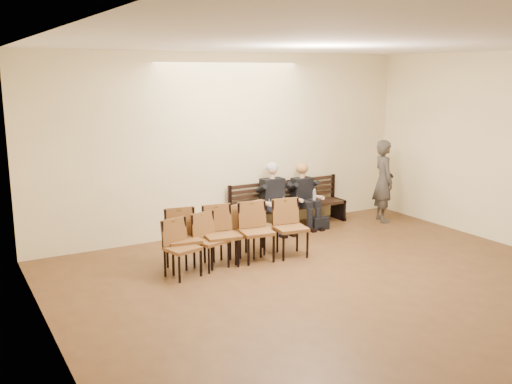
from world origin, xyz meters
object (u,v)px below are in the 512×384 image
(bench, at_px, (289,216))
(laptop, at_px, (280,204))
(water_bottle, at_px, (314,201))
(chair_row_front, at_px, (239,234))
(chair_row_back, at_px, (225,237))
(seated_man, at_px, (275,197))
(passerby, at_px, (384,175))
(bag, at_px, (320,223))
(seated_woman, at_px, (304,197))

(bench, relative_size, laptop, 7.56)
(water_bottle, height_order, chair_row_front, chair_row_front)
(bench, distance_m, chair_row_back, 2.63)
(chair_row_front, height_order, chair_row_back, chair_row_front)
(bench, bearing_deg, seated_man, -164.26)
(passerby, bearing_deg, seated_man, 98.62)
(water_bottle, bearing_deg, laptop, 177.26)
(chair_row_back, bearing_deg, bag, 5.63)
(bag, distance_m, chair_row_front, 2.64)
(water_bottle, bearing_deg, passerby, -10.00)
(water_bottle, relative_size, passerby, 0.12)
(seated_man, distance_m, laptop, 0.20)
(laptop, height_order, bag, laptop)
(water_bottle, height_order, chair_row_back, chair_row_back)
(chair_row_front, bearing_deg, water_bottle, 34.62)
(seated_woman, height_order, passerby, passerby)
(water_bottle, xyz_separation_m, chair_row_back, (-2.59, -1.11, -0.11))
(seated_woman, relative_size, passerby, 0.60)
(seated_man, distance_m, seated_woman, 0.72)
(bench, relative_size, bag, 7.84)
(bag, bearing_deg, passerby, -5.20)
(chair_row_front, bearing_deg, passerby, 20.91)
(chair_row_back, bearing_deg, bench, 18.47)
(passerby, distance_m, chair_row_back, 4.29)
(seated_man, bearing_deg, laptop, -84.54)
(water_bottle, bearing_deg, seated_woman, 117.07)
(bench, xyz_separation_m, seated_man, (-0.43, -0.12, 0.46))
(bag, height_order, chair_row_back, chair_row_back)
(seated_woman, xyz_separation_m, water_bottle, (0.10, -0.20, -0.04))
(water_bottle, bearing_deg, chair_row_front, -153.40)
(bench, distance_m, seated_woman, 0.49)
(bench, height_order, seated_woman, seated_woman)
(bag, bearing_deg, water_bottle, 107.93)
(bag, relative_size, chair_row_back, 0.15)
(bench, height_order, chair_row_front, chair_row_front)
(bench, relative_size, passerby, 1.30)
(seated_man, distance_m, passerby, 2.47)
(seated_woman, relative_size, chair_row_back, 0.55)
(bag, distance_m, passerby, 1.77)
(laptop, relative_size, chair_row_back, 0.16)
(seated_woman, bearing_deg, passerby, -15.91)
(water_bottle, xyz_separation_m, chair_row_front, (-2.36, -1.18, -0.07))
(bench, relative_size, seated_man, 1.90)
(seated_woman, xyz_separation_m, chair_row_front, (-2.25, -1.38, -0.11))
(laptop, height_order, water_bottle, laptop)
(seated_man, bearing_deg, chair_row_back, -143.48)
(bag, relative_size, chair_row_front, 0.14)
(water_bottle, distance_m, chair_row_back, 2.82)
(water_bottle, relative_size, bag, 0.70)
(laptop, xyz_separation_m, chair_row_back, (-1.79, -1.15, -0.12))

